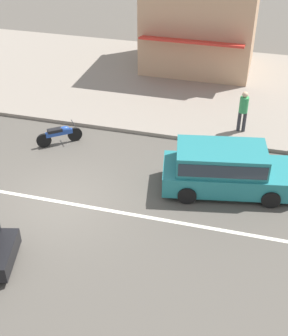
{
  "coord_description": "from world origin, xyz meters",
  "views": [
    {
      "loc": [
        5.67,
        -10.67,
        9.39
      ],
      "look_at": [
        2.42,
        1.44,
        0.8
      ],
      "focal_mm": 50.0,
      "sensor_mm": 36.0,
      "label": 1
    }
  ],
  "objects": [
    {
      "name": "ground_plane",
      "position": [
        0.0,
        0.0,
        0.0
      ],
      "size": [
        160.0,
        160.0,
        0.0
      ],
      "primitive_type": "plane",
      "color": "#544F47"
    },
    {
      "name": "lane_centre_stripe",
      "position": [
        0.0,
        0.0,
        0.0
      ],
      "size": [
        50.4,
        0.14,
        0.01
      ],
      "primitive_type": "cube",
      "color": "silver",
      "rests_on": "ground"
    },
    {
      "name": "kerb_strip",
      "position": [
        0.0,
        9.8,
        0.07
      ],
      "size": [
        68.0,
        10.0,
        0.15
      ],
      "primitive_type": "cube",
      "color": "gray",
      "rests_on": "ground"
    },
    {
      "name": "minivan_teal_0",
      "position": [
        4.96,
        2.08,
        0.84
      ],
      "size": [
        4.58,
        2.49,
        1.56
      ],
      "color": "teal",
      "rests_on": "ground"
    },
    {
      "name": "motorcycle_0",
      "position": [
        -1.42,
        3.35,
        0.42
      ],
      "size": [
        1.46,
        1.16,
        0.8
      ],
      "color": "black",
      "rests_on": "ground"
    },
    {
      "name": "pedestrian_mid_kerb",
      "position": [
        5.18,
        5.88,
        1.13
      ],
      "size": [
        0.34,
        0.34,
        1.68
      ],
      "color": "#333338",
      "rests_on": "kerb_strip"
    },
    {
      "name": "shopfront_mid_block",
      "position": [
        2.4,
        12.2,
        2.7
      ],
      "size": [
        5.38,
        5.05,
        5.09
      ],
      "color": "tan",
      "rests_on": "kerb_strip"
    }
  ]
}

